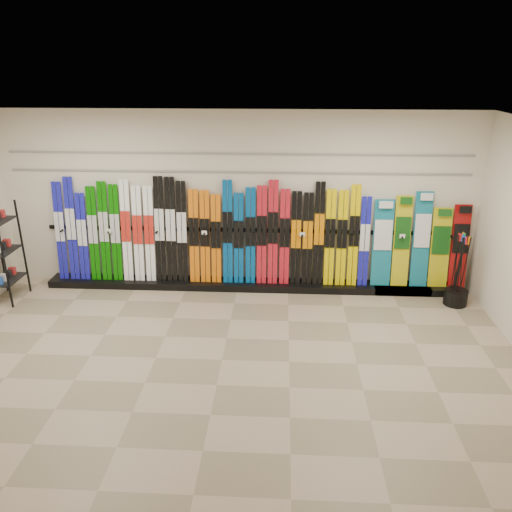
{
  "coord_description": "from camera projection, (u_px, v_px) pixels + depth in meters",
  "views": [
    {
      "loc": [
        0.76,
        -5.63,
        3.68
      ],
      "look_at": [
        0.4,
        1.0,
        1.1
      ],
      "focal_mm": 35.0,
      "sensor_mm": 36.0,
      "label": 1
    }
  ],
  "objects": [
    {
      "name": "floor",
      "position": [
        222.0,
        360.0,
        6.61
      ],
      "size": [
        8.0,
        8.0,
        0.0
      ],
      "primitive_type": "plane",
      "color": "gray",
      "rests_on": "ground"
    },
    {
      "name": "back_wall",
      "position": [
        237.0,
        201.0,
        8.4
      ],
      "size": [
        8.0,
        0.0,
        8.0
      ],
      "primitive_type": "plane",
      "rotation": [
        1.57,
        0.0,
        0.0
      ],
      "color": "beige",
      "rests_on": "floor"
    },
    {
      "name": "ceiling",
      "position": [
        215.0,
        128.0,
        5.53
      ],
      "size": [
        8.0,
        8.0,
        0.0
      ],
      "primitive_type": "plane",
      "rotation": [
        3.14,
        0.0,
        0.0
      ],
      "color": "silver",
      "rests_on": "back_wall"
    },
    {
      "name": "ski_rack_base",
      "position": [
        250.0,
        285.0,
        8.7
      ],
      "size": [
        8.0,
        0.4,
        0.12
      ],
      "primitive_type": "cube",
      "color": "black",
      "rests_on": "floor"
    },
    {
      "name": "skis",
      "position": [
        209.0,
        235.0,
        8.46
      ],
      "size": [
        5.37,
        0.23,
        1.81
      ],
      "color": "#1719AC",
      "rests_on": "ski_rack_base"
    },
    {
      "name": "snowboards",
      "position": [
        419.0,
        244.0,
        8.34
      ],
      "size": [
        1.58,
        0.25,
        1.6
      ],
      "color": "#14728C",
      "rests_on": "ski_rack_base"
    },
    {
      "name": "accessory_rack",
      "position": [
        2.0,
        253.0,
        8.03
      ],
      "size": [
        0.4,
        0.6,
        1.62
      ],
      "primitive_type": "cube",
      "color": "black",
      "rests_on": "floor"
    },
    {
      "name": "pole_bin",
      "position": [
        455.0,
        297.0,
        8.1
      ],
      "size": [
        0.37,
        0.37,
        0.25
      ],
      "primitive_type": "cylinder",
      "color": "black",
      "rests_on": "floor"
    },
    {
      "name": "ski_poles",
      "position": [
        459.0,
        270.0,
        7.92
      ],
      "size": [
        0.19,
        0.3,
        1.18
      ],
      "color": "black",
      "rests_on": "pole_bin"
    },
    {
      "name": "slatwall_rail_0",
      "position": [
        237.0,
        172.0,
        8.2
      ],
      "size": [
        7.6,
        0.02,
        0.03
      ],
      "primitive_type": "cube",
      "color": "gray",
      "rests_on": "back_wall"
    },
    {
      "name": "slatwall_rail_1",
      "position": [
        237.0,
        154.0,
        8.09
      ],
      "size": [
        7.6,
        0.02,
        0.03
      ],
      "primitive_type": "cube",
      "color": "gray",
      "rests_on": "back_wall"
    }
  ]
}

